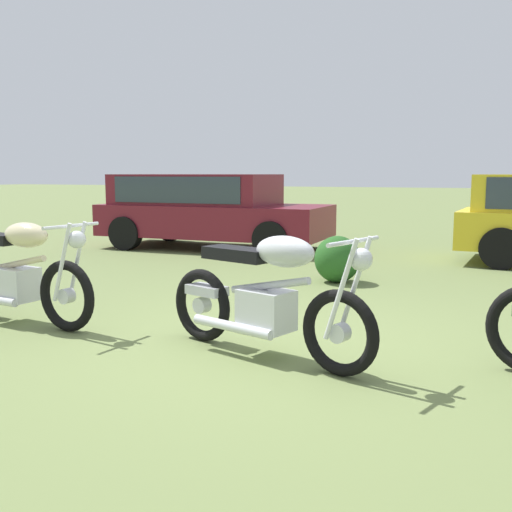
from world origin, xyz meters
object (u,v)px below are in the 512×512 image
Objects in this scene: car_burgundy at (206,205)px; shrub_low at (337,259)px; motorcycle_silver at (266,296)px; motorcycle_cream at (15,273)px.

car_burgundy reaches higher than shrub_low.
shrub_low is at bearing 113.59° from motorcycle_silver.
car_burgundy is at bearing 106.99° from motorcycle_cream.
shrub_low is at bearing -39.47° from car_burgundy.
motorcycle_silver is 3.14× the size of shrub_low.
motorcycle_silver is 0.45× the size of car_burgundy.
motorcycle_silver is at bearing 4.90° from motorcycle_cream.
car_burgundy is 7.02× the size of shrub_low.
car_burgundy is at bearing 141.29° from shrub_low.
motorcycle_cream and motorcycle_silver have the same top height.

